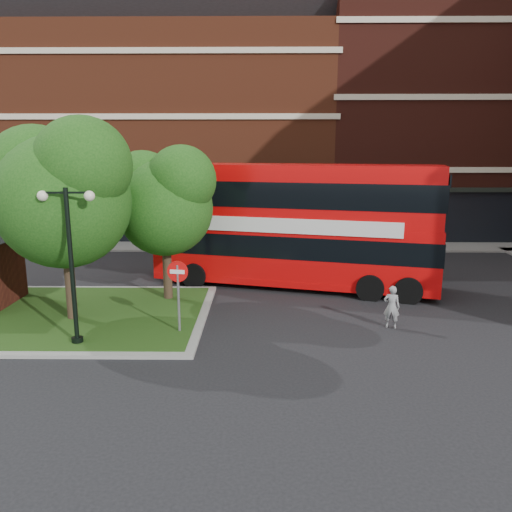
{
  "coord_description": "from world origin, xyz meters",
  "views": [
    {
      "loc": [
        0.31,
        -14.57,
        6.12
      ],
      "look_at": [
        0.1,
        4.56,
        2.0
      ],
      "focal_mm": 35.0,
      "sensor_mm": 36.0,
      "label": 1
    }
  ],
  "objects_px": {
    "bus": "(294,217)",
    "car_white": "(351,237)",
    "woman": "(392,307)",
    "car_silver": "(249,237)"
  },
  "relations": [
    {
      "from": "bus",
      "to": "car_white",
      "type": "distance_m",
      "value": 9.74
    },
    {
      "from": "bus",
      "to": "car_white",
      "type": "bearing_deg",
      "value": 79.25
    },
    {
      "from": "bus",
      "to": "woman",
      "type": "height_order",
      "value": "bus"
    },
    {
      "from": "car_silver",
      "to": "car_white",
      "type": "relative_size",
      "value": 0.95
    },
    {
      "from": "woman",
      "to": "car_silver",
      "type": "xyz_separation_m",
      "value": [
        -5.33,
        14.0,
        -0.0
      ]
    },
    {
      "from": "car_silver",
      "to": "bus",
      "type": "bearing_deg",
      "value": -162.77
    },
    {
      "from": "bus",
      "to": "car_silver",
      "type": "distance_m",
      "value": 9.12
    },
    {
      "from": "bus",
      "to": "car_white",
      "type": "xyz_separation_m",
      "value": [
        4.09,
        8.51,
        -2.37
      ]
    },
    {
      "from": "bus",
      "to": "car_silver",
      "type": "height_order",
      "value": "bus"
    },
    {
      "from": "woman",
      "to": "car_white",
      "type": "relative_size",
      "value": 0.32
    }
  ]
}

